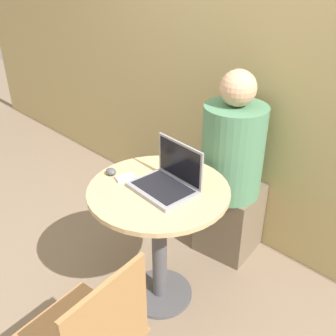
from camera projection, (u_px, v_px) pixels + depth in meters
ground_plane at (160, 294)px, 2.27m from camera, size 12.00×12.00×0.00m
back_wall at (267, 41)px, 2.15m from camera, size 7.00×0.05×2.60m
round_table at (159, 220)px, 2.01m from camera, size 0.70×0.70×0.72m
laptop at (168, 180)px, 1.89m from camera, size 0.32×0.26×0.22m
cell_phone at (126, 178)px, 1.99m from camera, size 0.08×0.11×0.02m
computer_mouse at (111, 172)px, 2.02m from camera, size 0.06×0.05×0.04m
person_seated at (234, 181)px, 2.41m from camera, size 0.41×0.58×1.20m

